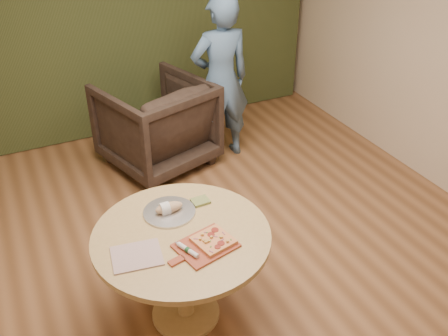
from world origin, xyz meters
TOP-DOWN VIEW (x-y plane):
  - room_shell at (0.00, 0.00)m, footprint 5.04×6.04m
  - curtain at (0.00, 2.90)m, footprint 4.80×0.14m
  - pedestal_table at (-0.40, -0.13)m, footprint 1.16×1.16m
  - pizza_paddle at (-0.32, -0.32)m, footprint 0.47×0.35m
  - flatbread_pizza at (-0.26, -0.31)m, footprint 0.26×0.26m
  - cutlery_roll at (-0.44, -0.33)m, footprint 0.09×0.19m
  - newspaper at (-0.73, -0.22)m, footprint 0.34×0.29m
  - serving_tray at (-0.40, 0.11)m, footprint 0.36×0.36m
  - bread_roll at (-0.40, 0.11)m, footprint 0.19×0.09m
  - green_packet at (-0.16, 0.13)m, footprint 0.12×0.10m
  - armchair at (0.14, 1.95)m, footprint 1.22×1.17m
  - person_standing at (0.82, 1.83)m, footprint 0.65×0.44m

SIDE VIEW (x-z plane):
  - armchair at x=0.14m, z-range 0.00..1.02m
  - pedestal_table at x=-0.40m, z-range 0.23..0.98m
  - newspaper at x=-0.73m, z-range 0.75..0.76m
  - serving_tray at x=-0.40m, z-range 0.75..0.77m
  - pizza_paddle at x=-0.32m, z-range 0.75..0.77m
  - green_packet at x=-0.16m, z-range 0.75..0.77m
  - flatbread_pizza at x=-0.26m, z-range 0.76..0.79m
  - cutlery_roll at x=-0.44m, z-range 0.76..0.80m
  - bread_roll at x=-0.40m, z-range 0.75..0.84m
  - person_standing at x=0.82m, z-range 0.00..1.74m
  - room_shell at x=0.00m, z-range -0.02..2.82m
  - curtain at x=0.00m, z-range 0.01..2.79m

